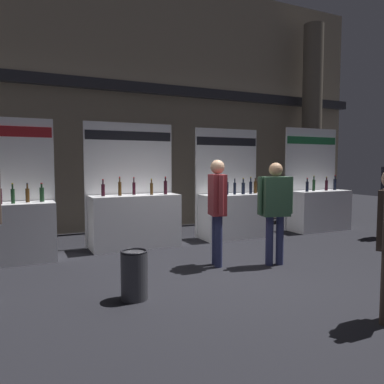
% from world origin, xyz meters
% --- Properties ---
extents(ground_plane, '(27.28, 27.28, 0.00)m').
position_xyz_m(ground_plane, '(0.00, 0.00, 0.00)').
color(ground_plane, black).
extents(hall_colonnade, '(13.64, 1.26, 6.34)m').
position_xyz_m(hall_colonnade, '(0.00, 4.26, 3.13)').
color(hall_colonnade, gray).
rests_on(hall_colonnade, ground_plane).
extents(exhibitor_booth_0, '(1.78, 0.66, 2.44)m').
position_xyz_m(exhibitor_booth_0, '(-3.06, 2.02, 0.61)').
color(exhibitor_booth_0, white).
rests_on(exhibitor_booth_0, ground_plane).
extents(exhibitor_booth_1, '(1.81, 0.66, 2.46)m').
position_xyz_m(exhibitor_booth_1, '(-0.71, 2.24, 0.62)').
color(exhibitor_booth_1, white).
rests_on(exhibitor_booth_1, ground_plane).
extents(exhibitor_booth_2, '(1.58, 0.66, 2.43)m').
position_xyz_m(exhibitor_booth_2, '(1.55, 2.23, 0.60)').
color(exhibitor_booth_2, white).
rests_on(exhibitor_booth_2, ground_plane).
extents(exhibitor_booth_3, '(1.61, 0.66, 2.52)m').
position_xyz_m(exhibitor_booth_3, '(3.95, 2.13, 0.61)').
color(exhibitor_booth_3, white).
rests_on(exhibitor_booth_3, ground_plane).
extents(trash_bin, '(0.33, 0.33, 0.60)m').
position_xyz_m(trash_bin, '(-1.55, -0.53, 0.30)').
color(trash_bin, '#38383D').
rests_on(trash_bin, ground_plane).
extents(visitor_7, '(0.59, 0.35, 1.66)m').
position_xyz_m(visitor_7, '(0.96, -0.01, 1.01)').
color(visitor_7, navy).
rests_on(visitor_7, ground_plane).
extents(visitor_8, '(0.29, 0.50, 1.71)m').
position_xyz_m(visitor_8, '(0.09, 0.34, 1.01)').
color(visitor_8, navy).
rests_on(visitor_8, ground_plane).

